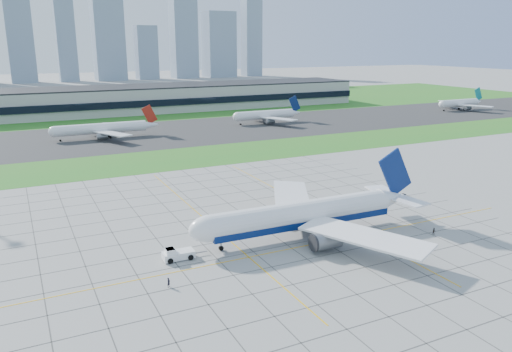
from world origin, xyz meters
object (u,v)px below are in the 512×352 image
at_px(airliner, 304,215).
at_px(distant_jet_3, 460,103).
at_px(crew_far, 434,231).
at_px(pushback_tug, 177,254).
at_px(distant_jet_1, 103,128).
at_px(distant_jet_2, 266,115).
at_px(crew_near, 169,282).

relative_size(airliner, distant_jet_3, 1.34).
bearing_deg(distant_jet_3, crew_far, -139.04).
bearing_deg(distant_jet_3, pushback_tug, -148.74).
xyz_separation_m(airliner, distant_jet_1, (-19.14, 141.40, -0.37)).
relative_size(crew_far, distant_jet_2, 0.04).
height_order(crew_near, crew_far, crew_near).
distance_m(distant_jet_1, distant_jet_3, 223.48).
bearing_deg(distant_jet_2, crew_near, -122.53).
height_order(airliner, pushback_tug, airliner).
bearing_deg(pushback_tug, airliner, 0.88).
bearing_deg(crew_near, airliner, -19.36).
xyz_separation_m(pushback_tug, distant_jet_3, (233.45, 141.71, 3.36)).
bearing_deg(airliner, crew_far, -24.21).
xyz_separation_m(pushback_tug, distant_jet_1, (9.97, 141.27, 3.36)).
distance_m(airliner, distant_jet_1, 142.69).
distance_m(crew_far, distant_jet_3, 235.55).
height_order(crew_near, distant_jet_1, distant_jet_1).
distance_m(crew_far, distant_jet_2, 165.83).
distance_m(pushback_tug, distant_jet_3, 273.12).
distance_m(distant_jet_2, distant_jet_3, 137.25).
relative_size(crew_near, distant_jet_3, 0.04).
relative_size(crew_near, distant_jet_2, 0.04).
xyz_separation_m(pushback_tug, distant_jet_2, (96.35, 148.03, 3.36)).
height_order(airliner, distant_jet_2, airliner).
relative_size(pushback_tug, crew_far, 5.68).
distance_m(airliner, distant_jet_2, 162.70).
relative_size(pushback_tug, distant_jet_3, 0.21).
bearing_deg(distant_jet_2, airliner, -114.41).
height_order(crew_near, distant_jet_2, distant_jet_2).
bearing_deg(airliner, distant_jet_2, 66.73).
height_order(pushback_tug, distant_jet_2, distant_jet_2).
distance_m(crew_near, distant_jet_2, 188.17).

